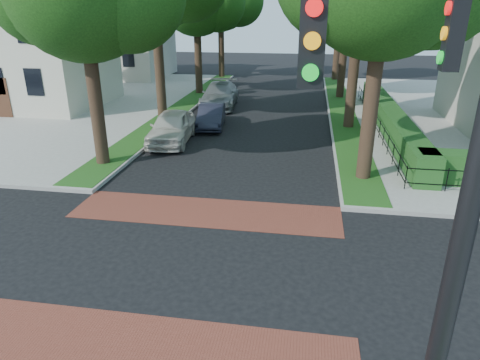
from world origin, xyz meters
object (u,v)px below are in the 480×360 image
at_px(traffic_signal, 452,162).
at_px(parked_car_rear, 220,95).
at_px(parked_car_front, 172,127).
at_px(parked_car_middle, 211,116).

height_order(traffic_signal, parked_car_rear, traffic_signal).
distance_m(parked_car_front, parked_car_rear, 8.98).
relative_size(parked_car_front, parked_car_rear, 0.84).
relative_size(traffic_signal, parked_car_middle, 1.99).
height_order(parked_car_front, parked_car_rear, parked_car_rear).
xyz_separation_m(traffic_signal, parked_car_middle, (-7.19, 18.64, -4.04)).
bearing_deg(traffic_signal, parked_car_middle, 111.08).
xyz_separation_m(parked_car_front, parked_car_middle, (1.30, 3.33, -0.14)).
relative_size(traffic_signal, parked_car_front, 1.70).
relative_size(parked_car_front, parked_car_middle, 1.17).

